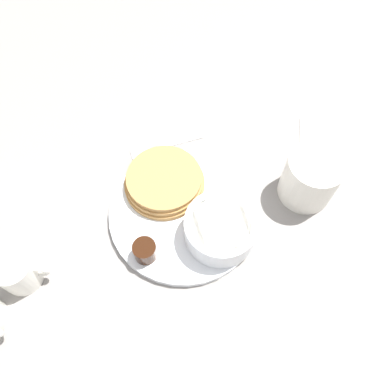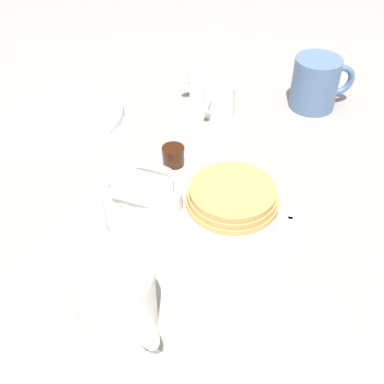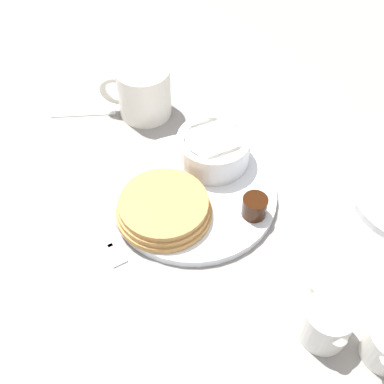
{
  "view_description": "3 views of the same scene",
  "coord_description": "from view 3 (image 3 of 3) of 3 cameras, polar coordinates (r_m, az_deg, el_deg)",
  "views": [
    {
      "loc": [
        0.26,
        0.05,
        0.54
      ],
      "look_at": [
        -0.01,
        0.01,
        0.05
      ],
      "focal_mm": 35.0,
      "sensor_mm": 36.0,
      "label": 1
    },
    {
      "loc": [
        -0.34,
        0.36,
        0.47
      ],
      "look_at": [
        0.0,
        -0.01,
        0.03
      ],
      "focal_mm": 45.0,
      "sensor_mm": 36.0,
      "label": 2
    },
    {
      "loc": [
        -0.03,
        -0.44,
        0.53
      ],
      "look_at": [
        -0.0,
        -0.01,
        0.03
      ],
      "focal_mm": 45.0,
      "sensor_mm": 36.0,
      "label": 3
    }
  ],
  "objects": [
    {
      "name": "ground_plane",
      "position": [
        0.69,
        0.12,
        -0.5
      ],
      "size": [
        4.0,
        4.0,
        0.0
      ],
      "primitive_type": "plane",
      "color": "gray"
    },
    {
      "name": "plate",
      "position": [
        0.69,
        0.12,
        -0.19
      ],
      "size": [
        0.24,
        0.24,
        0.01
      ],
      "color": "white",
      "rests_on": "ground_plane"
    },
    {
      "name": "pancake_stack",
      "position": [
        0.65,
        -3.36,
        -1.88
      ],
      "size": [
        0.13,
        0.13,
        0.03
      ],
      "color": "#B78447",
      "rests_on": "plate"
    },
    {
      "name": "bowl",
      "position": [
        0.71,
        2.55,
        5.22
      ],
      "size": [
        0.11,
        0.11,
        0.05
      ],
      "color": "white",
      "rests_on": "plate"
    },
    {
      "name": "syrup_cup",
      "position": [
        0.65,
        7.42,
        -1.71
      ],
      "size": [
        0.03,
        0.03,
        0.03
      ],
      "color": "black",
      "rests_on": "plate"
    },
    {
      "name": "butter_ramekin",
      "position": [
        0.72,
        4.12,
        5.22
      ],
      "size": [
        0.04,
        0.04,
        0.04
      ],
      "color": "white",
      "rests_on": "plate"
    },
    {
      "name": "coffee_mug",
      "position": [
        0.8,
        -5.88,
        11.75
      ],
      "size": [
        0.12,
        0.09,
        0.09
      ],
      "color": "silver",
      "rests_on": "ground_plane"
    },
    {
      "name": "creamer_pitcher_near",
      "position": [
        0.58,
        15.61,
        -14.66
      ],
      "size": [
        0.06,
        0.08,
        0.06
      ],
      "color": "white",
      "rests_on": "ground_plane"
    },
    {
      "name": "fork",
      "position": [
        0.66,
        -10.25,
        -5.21
      ],
      "size": [
        0.07,
        0.12,
        0.0
      ],
      "color": "silver",
      "rests_on": "ground_plane"
    },
    {
      "name": "napkin",
      "position": [
        0.87,
        -12.6,
        10.61
      ],
      "size": [
        0.11,
        0.08,
        0.0
      ],
      "color": "white",
      "rests_on": "ground_plane"
    }
  ]
}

